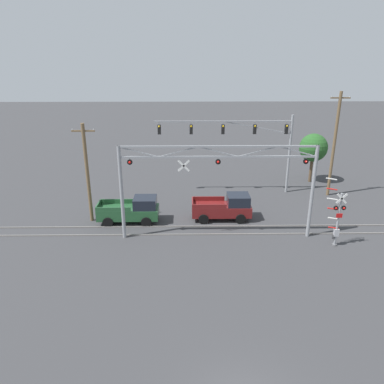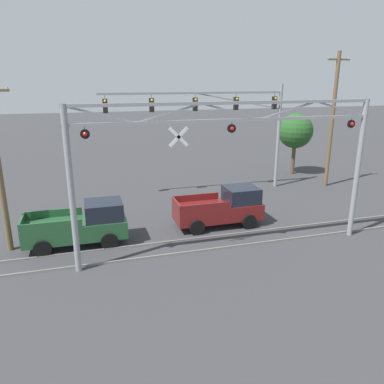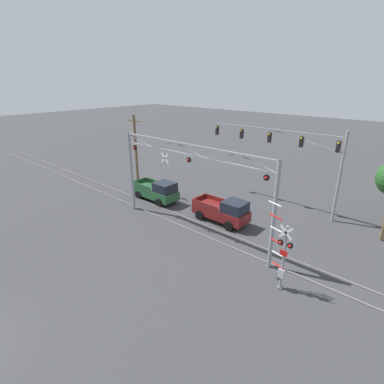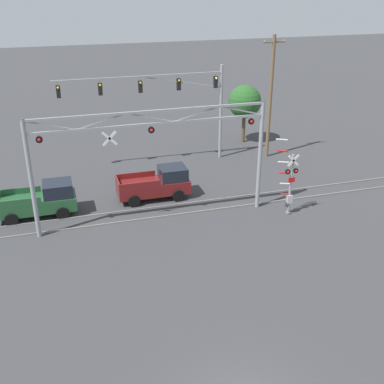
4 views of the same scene
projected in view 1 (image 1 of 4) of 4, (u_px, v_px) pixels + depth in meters
The scene contains 10 objects.
rail_track_near at pixel (216, 234), 28.91m from camera, with size 80.00×0.08×0.10m, color gray.
rail_track_far at pixel (215, 226), 30.25m from camera, with size 80.00×0.08×0.10m, color gray.
crossing_gantry at pixel (218, 176), 26.96m from camera, with size 14.27×0.29×7.12m.
crossing_signal_mast at pixel (337, 220), 26.66m from camera, with size 1.68×0.35×5.23m.
traffic_signal_span at pixel (251, 138), 35.90m from camera, with size 13.25×0.39×7.74m.
pickup_truck_lead at pixel (225, 207), 31.37m from camera, with size 4.93×2.14×2.17m.
pickup_truck_following at pixel (132, 210), 30.79m from camera, with size 4.97×2.14×2.17m.
utility_pole_left at pixel (87, 172), 29.96m from camera, with size 1.80×0.28×8.17m.
utility_pole_right at pixel (334, 144), 35.28m from camera, with size 1.80×0.28×10.00m.
background_tree_beyond_span at pixel (313, 148), 39.65m from camera, with size 2.97×2.97×5.27m.
Camera 1 is at (-2.25, -10.49, 13.21)m, focal length 35.00 mm.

